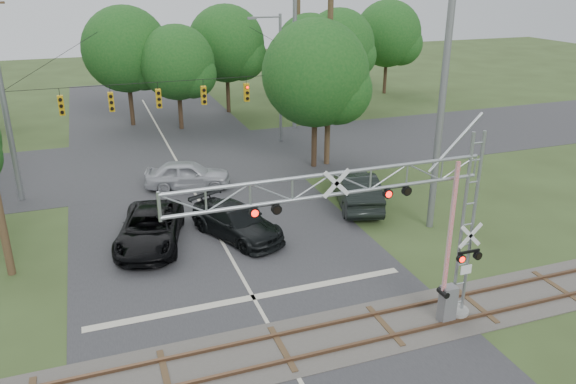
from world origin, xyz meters
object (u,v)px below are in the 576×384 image
object	(u,v)px
car_dark	(237,222)
streetlight	(278,72)
pickup_black	(150,229)
crossing_gantry	(389,221)
sedan_silver	(188,174)
traffic_signal_span	(196,89)

from	to	relation	value
car_dark	streetlight	size ratio (longest dim) A/B	0.58
car_dark	pickup_black	bearing A→B (deg)	147.88
crossing_gantry	streetlight	size ratio (longest dim) A/B	1.19
sedan_silver	crossing_gantry	bearing A→B (deg)	-152.71
car_dark	sedan_silver	bearing A→B (deg)	73.33
car_dark	traffic_signal_span	bearing A→B (deg)	65.26
crossing_gantry	traffic_signal_span	distance (m)	18.60
crossing_gantry	sedan_silver	bearing A→B (deg)	102.55
pickup_black	streetlight	world-z (taller)	streetlight
pickup_black	streetlight	size ratio (longest dim) A/B	0.64
traffic_signal_span	sedan_silver	bearing A→B (deg)	-128.00
car_dark	streetlight	xyz separation A→B (m)	(7.34, 15.11, 4.46)
pickup_black	sedan_silver	distance (m)	7.57
streetlight	car_dark	bearing A→B (deg)	-115.90
sedan_silver	streetlight	distance (m)	12.15
crossing_gantry	streetlight	xyz separation A→B (m)	(4.57, 24.63, 0.77)
crossing_gantry	streetlight	world-z (taller)	streetlight
pickup_black	streetlight	distance (m)	19.02
streetlight	crossing_gantry	bearing A→B (deg)	-100.51
crossing_gantry	traffic_signal_span	size ratio (longest dim) A/B	0.58
pickup_black	car_dark	bearing A→B (deg)	7.00
traffic_signal_span	pickup_black	xyz separation A→B (m)	(-4.13, -8.28, -4.83)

